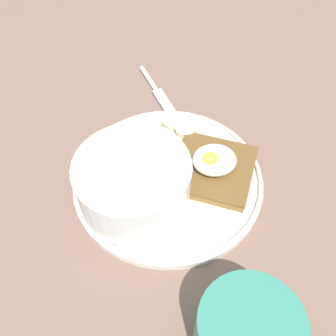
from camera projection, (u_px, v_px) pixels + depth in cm
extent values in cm
cube|color=#76594C|center=(168.00, 186.00, 51.27)|extent=(120.00, 120.00, 2.00)
cylinder|color=silver|center=(168.00, 180.00, 50.09)|extent=(25.17, 25.17, 1.00)
torus|color=silver|center=(168.00, 176.00, 49.47)|extent=(24.97, 24.97, 0.60)
cylinder|color=white|center=(134.00, 183.00, 45.00)|extent=(13.75, 13.75, 6.63)
torus|color=white|center=(131.00, 166.00, 42.41)|extent=(13.95, 13.95, 0.60)
cylinder|color=beige|center=(134.00, 186.00, 45.48)|extent=(12.35, 12.35, 4.98)
ellipsoid|color=beige|center=(133.00, 175.00, 43.69)|extent=(11.74, 11.74, 1.20)
ellipsoid|color=tan|center=(109.00, 163.00, 44.29)|extent=(1.90, 1.39, 0.75)
ellipsoid|color=tan|center=(132.00, 173.00, 43.36)|extent=(1.27, 1.90, 0.79)
ellipsoid|color=#A37F5A|center=(142.00, 182.00, 42.52)|extent=(2.09, 2.25, 0.81)
cube|color=brown|center=(214.00, 170.00, 48.86)|extent=(13.68, 13.68, 0.30)
cube|color=olive|center=(214.00, 172.00, 49.33)|extent=(13.41, 13.41, 1.41)
ellipsoid|color=white|center=(215.00, 163.00, 47.77)|extent=(5.75, 5.10, 2.60)
sphere|color=yellow|center=(210.00, 160.00, 47.16)|extent=(2.13, 2.13, 2.13)
cylinder|color=beige|center=(172.00, 122.00, 55.38)|extent=(4.05, 4.04, 1.36)
cylinder|color=#B2AA8B|center=(172.00, 120.00, 55.03)|extent=(0.72, 0.72, 0.20)
cylinder|color=#F0E7C2|center=(146.00, 140.00, 53.21)|extent=(3.75, 3.82, 1.34)
cylinder|color=#BBB498|center=(145.00, 138.00, 52.87)|extent=(0.67, 0.68, 0.21)
cylinder|color=beige|center=(187.00, 130.00, 54.02)|extent=(4.45, 4.38, 1.86)
cylinder|color=#BBAE90|center=(187.00, 127.00, 53.52)|extent=(0.78, 0.78, 0.22)
cylinder|color=beige|center=(150.00, 125.00, 54.83)|extent=(3.86, 3.92, 1.57)
cylinder|color=#B1B38A|center=(150.00, 121.00, 54.30)|extent=(0.69, 0.70, 0.16)
cylinder|color=beige|center=(165.00, 137.00, 53.36)|extent=(4.13, 4.08, 1.55)
cylinder|color=#B8B187|center=(165.00, 135.00, 52.97)|extent=(0.73, 0.73, 0.22)
cylinder|color=#3F1B18|center=(251.00, 327.00, 30.99)|extent=(7.75, 7.75, 0.40)
cylinder|color=silver|center=(153.00, 85.00, 62.60)|extent=(3.66, 9.88, 0.80)
cube|color=silver|center=(165.00, 103.00, 59.73)|extent=(3.54, 7.16, 0.30)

